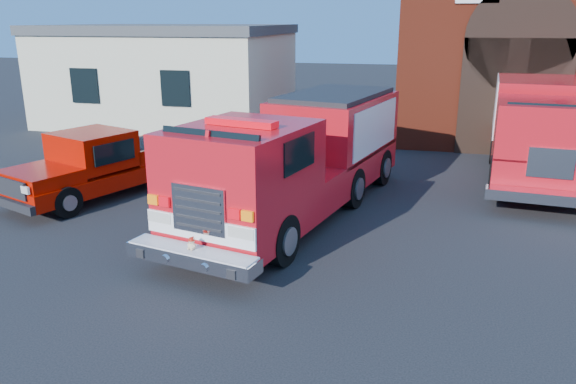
% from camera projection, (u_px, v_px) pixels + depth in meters
% --- Properties ---
extents(ground, '(100.00, 100.00, 0.00)m').
position_uv_depth(ground, '(300.00, 232.00, 12.67)').
color(ground, black).
rests_on(ground, ground).
extents(parking_stripe_mid, '(0.12, 3.00, 0.01)m').
position_uv_depth(parking_stripe_mid, '(571.00, 199.00, 14.93)').
color(parking_stripe_mid, yellow).
rests_on(parking_stripe_mid, ground).
extents(parking_stripe_far, '(0.12, 3.00, 0.01)m').
position_uv_depth(parking_stripe_far, '(549.00, 171.00, 17.71)').
color(parking_stripe_far, yellow).
rests_on(parking_stripe_far, ground).
extents(side_building, '(10.20, 8.20, 4.35)m').
position_uv_depth(side_building, '(172.00, 73.00, 26.11)').
color(side_building, beige).
rests_on(side_building, ground).
extents(fire_engine, '(4.43, 9.24, 2.74)m').
position_uv_depth(fire_engine, '(301.00, 156.00, 13.56)').
color(fire_engine, black).
rests_on(fire_engine, ground).
extents(pickup_truck, '(3.76, 5.73, 1.77)m').
position_uv_depth(pickup_truck, '(102.00, 164.00, 15.19)').
color(pickup_truck, black).
rests_on(pickup_truck, ground).
extents(secondary_truck, '(3.59, 8.99, 2.84)m').
position_uv_depth(secondary_truck, '(540.00, 124.00, 16.98)').
color(secondary_truck, black).
rests_on(secondary_truck, ground).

